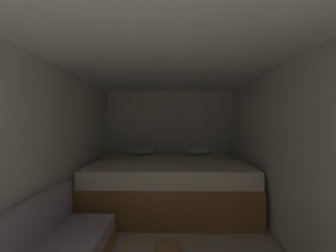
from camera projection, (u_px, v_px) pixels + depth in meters
The scene contains 5 objects.
wall_back at pixel (170, 140), 4.86m from camera, with size 2.75×0.05×2.12m, color silver.
wall_left at pixel (38, 159), 2.35m from camera, with size 0.05×5.02×2.12m, color silver.
wall_right at pixel (300, 160), 2.30m from camera, with size 0.05×5.02×2.12m, color silver.
ceiling_slab at pixel (168, 54), 2.31m from camera, with size 2.75×5.02×0.05m, color white.
bed at pixel (169, 183), 3.88m from camera, with size 2.53×1.85×0.94m.
Camera 1 is at (0.04, -0.36, 1.44)m, focal length 24.26 mm.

